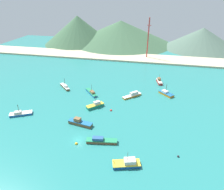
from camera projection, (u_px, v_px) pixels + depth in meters
name	position (u px, v px, depth m)	size (l,w,h in m)	color
ground	(100.00, 101.00, 98.42)	(260.00, 280.00, 0.50)	teal
fishing_boat_0	(101.00, 141.00, 70.63)	(11.25, 4.00, 2.16)	brown
fishing_boat_1	(95.00, 105.00, 92.09)	(7.70, 7.66, 6.33)	#198466
fishing_boat_2	(166.00, 93.00, 103.26)	(8.02, 7.77, 6.15)	orange
fishing_boat_3	(133.00, 95.00, 101.42)	(9.27, 9.09, 2.40)	orange
fishing_boat_4	(21.00, 113.00, 86.50)	(9.68, 6.84, 5.12)	#1E5BA8
fishing_boat_5	(92.00, 92.00, 104.39)	(8.77, 9.63, 5.49)	#1E5BA8
fishing_boat_6	(159.00, 81.00, 116.64)	(3.73, 7.92, 5.29)	red
fishing_boat_7	(127.00, 163.00, 61.16)	(9.08, 5.43, 5.46)	#14478C
fishing_boat_8	(65.00, 87.00, 110.33)	(8.22, 8.14, 6.27)	brown
fishing_boat_9	(80.00, 123.00, 80.05)	(10.44, 4.27, 2.82)	brown
buoy_0	(178.00, 156.00, 64.73)	(0.78, 0.78, 0.78)	#232328
buoy_1	(111.00, 110.00, 89.68)	(1.01, 1.01, 1.01)	red
buoy_2	(76.00, 144.00, 70.06)	(1.02, 1.02, 1.02)	gold
beach_strip	(124.00, 57.00, 160.79)	(247.00, 21.84, 1.20)	#C6B793
hill_west	(78.00, 30.00, 200.05)	(67.99, 67.99, 26.79)	#3D6042
hill_central	(121.00, 32.00, 201.45)	(102.88, 102.88, 22.16)	#3D6042
hill_east	(202.00, 38.00, 182.74)	(67.91, 67.91, 18.76)	#4C6656
radio_tower	(148.00, 38.00, 152.67)	(3.08, 2.47, 30.83)	#B7332D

